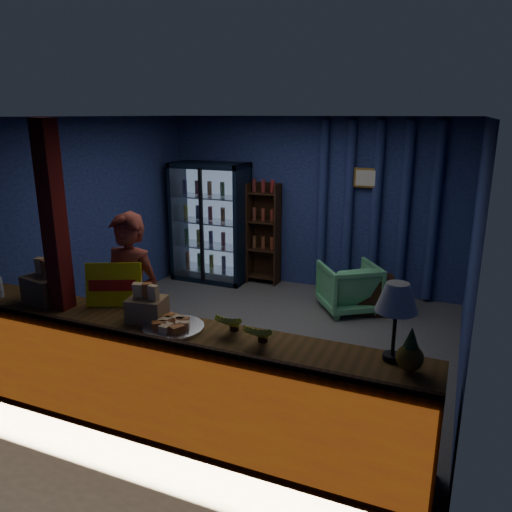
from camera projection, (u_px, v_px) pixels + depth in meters
The scene contains 18 objects.
ground at pixel (254, 339), 6.04m from camera, with size 4.60×4.60×0.00m, color #515154.
room_walls at pixel (254, 212), 5.61m from camera, with size 4.60×4.60×4.60m.
counter at pixel (165, 378), 4.22m from camera, with size 4.40×0.57×0.99m.
support_post at pixel (59, 270), 4.39m from camera, with size 0.16×0.16×2.60m, color maroon.
beverage_cooler at pixel (213, 223), 8.06m from camera, with size 1.20×0.62×1.90m.
bottle_shelf at pixel (264, 234), 7.90m from camera, with size 0.50×0.28×1.60m.
curtain_folds at pixel (376, 209), 7.20m from camera, with size 1.74×0.14×2.50m.
framed_picture at pixel (367, 178), 7.09m from camera, with size 0.36×0.04×0.28m.
shopkeeper at pixel (131, 303), 4.79m from camera, with size 0.64×0.42×1.76m, color maroon.
green_chair at pixel (349, 287), 6.84m from camera, with size 0.72×0.75×0.68m, color #5EBD7C.
side_table at pixel (372, 294), 6.80m from camera, with size 0.64×0.54×0.61m.
yellow_sign at pixel (114, 285), 4.48m from camera, with size 0.49×0.30×0.40m.
snack_box_left at pixel (46, 286), 4.62m from camera, with size 0.42×0.37×0.39m.
snack_box_centre at pixel (147, 307), 4.19m from camera, with size 0.34×0.30×0.32m.
pastry_tray at pixel (173, 326), 4.03m from camera, with size 0.50×0.50×0.08m.
banana_bunches at pixel (246, 327), 3.86m from camera, with size 0.55×0.31×0.18m.
table_lamp at pixel (397, 301), 3.41m from camera, with size 0.29×0.29×0.57m.
pineapple at pixel (410, 354), 3.34m from camera, with size 0.18×0.18×0.32m.
Camera 1 is at (2.18, -5.08, 2.63)m, focal length 35.00 mm.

